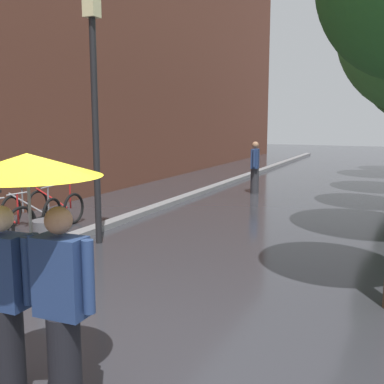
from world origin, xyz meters
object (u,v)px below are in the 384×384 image
Objects in this scene: couple_under_umbrella at (31,241)px; street_lamp_post at (95,105)px; parked_bicycle_1 at (4,220)px; litter_bin at (48,248)px; pedestrian_walking_midground at (255,167)px; parked_bicycle_3 at (55,206)px; parked_bicycle_2 at (31,212)px.

couple_under_umbrella is 5.24m from street_lamp_post.
parked_bicycle_1 is 0.56× the size of couple_under_umbrella.
litter_bin is (0.43, -1.85, -2.15)m from street_lamp_post.
pedestrian_walking_midground is (-1.66, 11.39, -0.56)m from couple_under_umbrella.
parked_bicycle_3 is 0.25× the size of street_lamp_post.
street_lamp_post reaches higher than pedestrian_walking_midground.
pedestrian_walking_midground is (2.91, 5.89, 0.46)m from parked_bicycle_3.
parked_bicycle_1 is at bearing -86.07° from parked_bicycle_3.
parked_bicycle_1 reaches higher than litter_bin.
parked_bicycle_1 is 0.84m from parked_bicycle_2.
couple_under_umbrella reaches higher than litter_bin.
pedestrian_walking_midground is (2.90, 6.65, 0.46)m from parked_bicycle_2.
litter_bin is at bearing -76.88° from street_lamp_post.
litter_bin is at bearing -93.19° from pedestrian_walking_midground.
parked_bicycle_2 is at bearing -89.26° from parked_bicycle_3.
parked_bicycle_1 is 0.71× the size of pedestrian_walking_midground.
street_lamp_post is (-2.58, 4.40, 1.18)m from couple_under_umbrella.
pedestrian_walking_midground reaches higher than parked_bicycle_1.
parked_bicycle_2 is at bearing -113.57° from pedestrian_walking_midground.
pedestrian_walking_midground is at bearing 63.68° from parked_bicycle_3.
parked_bicycle_2 is at bearing 133.88° from couple_under_umbrella.
couple_under_umbrella is (4.56, -4.74, 1.01)m from parked_bicycle_2.
parked_bicycle_3 is at bearing 129.69° from couple_under_umbrella.
parked_bicycle_1 is 0.99× the size of parked_bicycle_2.
couple_under_umbrella reaches higher than pedestrian_walking_midground.
street_lamp_post reaches higher than couple_under_umbrella.
litter_bin is (2.31, -1.35, 0.05)m from parked_bicycle_1.
parked_bicycle_1 is at bearing -110.51° from pedestrian_walking_midground.
litter_bin is 8.86m from pedestrian_walking_midground.
couple_under_umbrella is at bearing -59.62° from street_lamp_post.
parked_bicycle_2 is 1.38× the size of litter_bin.
street_lamp_post is 7.26m from pedestrian_walking_midground.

